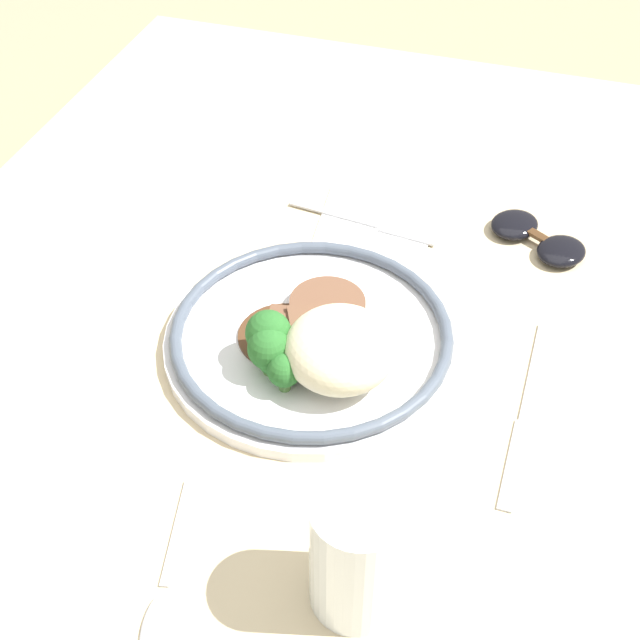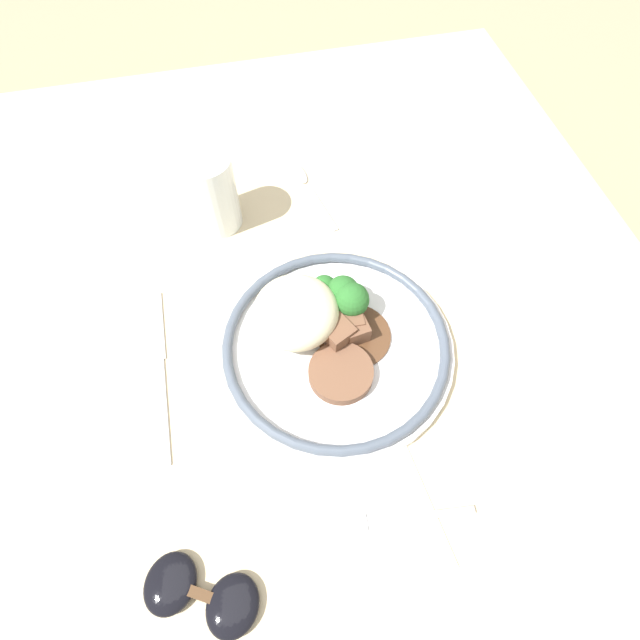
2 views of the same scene
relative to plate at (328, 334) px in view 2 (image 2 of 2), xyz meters
The scene contains 9 objects.
ground_plane 0.05m from the plate, 144.73° to the left, with size 8.00×8.00×0.00m, color #998466.
dining_table 0.04m from the plate, 144.73° to the left, with size 1.21×0.92×0.03m.
napkin 0.20m from the plate, behind, with size 0.15×0.13×0.00m.
plate is the anchor object (origin of this frame).
juice_glass 0.25m from the plate, 24.98° to the left, with size 0.07×0.07×0.11m.
fork 0.21m from the plate, behind, with size 0.03×0.17×0.00m.
knife 0.20m from the plate, 85.64° to the left, with size 0.22×0.01×0.00m.
spoon 0.27m from the plate, ahead, with size 0.15×0.04×0.01m.
sunglasses 0.29m from the plate, 143.06° to the left, with size 0.10×0.12×0.02m.
Camera 2 is at (-0.26, 0.06, 0.56)m, focal length 28.00 mm.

